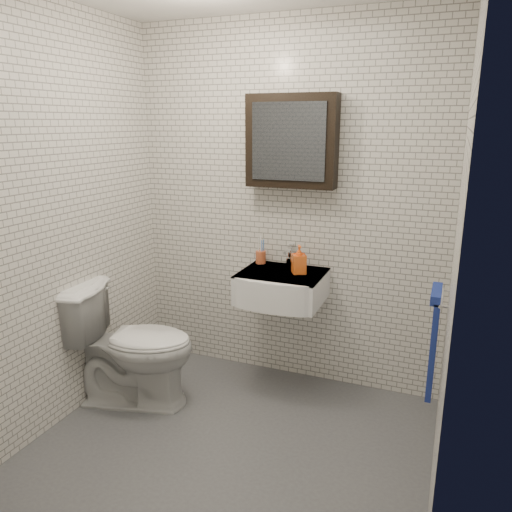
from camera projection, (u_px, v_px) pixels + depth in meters
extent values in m
cube|color=#4B4D52|center=(228.00, 447.00, 2.88)|extent=(2.20, 2.00, 0.01)
cube|color=silver|center=(287.00, 207.00, 3.45)|extent=(2.20, 0.02, 2.50)
cube|color=silver|center=(96.00, 300.00, 1.66)|extent=(2.20, 0.02, 2.50)
cube|color=silver|center=(57.00, 222.00, 2.95)|extent=(0.02, 2.00, 2.50)
cube|color=silver|center=(455.00, 259.00, 2.16)|extent=(0.02, 2.00, 2.50)
cube|color=white|center=(282.00, 286.00, 3.36)|extent=(0.55, 0.45, 0.20)
cylinder|color=silver|center=(283.00, 273.00, 3.36)|extent=(0.31, 0.31, 0.02)
cylinder|color=silver|center=(283.00, 272.00, 3.35)|extent=(0.04, 0.04, 0.01)
cube|color=white|center=(282.00, 273.00, 3.34)|extent=(0.55, 0.45, 0.01)
cylinder|color=silver|center=(290.00, 262.00, 3.47)|extent=(0.06, 0.06, 0.06)
cylinder|color=silver|center=(290.00, 253.00, 3.46)|extent=(0.03, 0.03, 0.08)
cylinder|color=silver|center=(288.00, 251.00, 3.40)|extent=(0.02, 0.12, 0.02)
cube|color=silver|center=(292.00, 245.00, 3.47)|extent=(0.02, 0.09, 0.01)
cube|color=black|center=(292.00, 141.00, 3.25)|extent=(0.60, 0.14, 0.60)
cube|color=#3F444C|center=(288.00, 142.00, 3.18)|extent=(0.49, 0.01, 0.49)
cylinder|color=silver|center=(441.00, 297.00, 2.56)|extent=(0.02, 0.30, 0.02)
cylinder|color=silver|center=(446.00, 290.00, 2.67)|extent=(0.04, 0.02, 0.02)
cylinder|color=silver|center=(445.00, 306.00, 2.44)|extent=(0.04, 0.02, 0.02)
cube|color=#2323A0|center=(433.00, 345.00, 2.64)|extent=(0.03, 0.26, 0.54)
cube|color=#2323A0|center=(437.00, 294.00, 2.57)|extent=(0.05, 0.26, 0.05)
cylinder|color=#BA532E|center=(261.00, 257.00, 3.54)|extent=(0.07, 0.07, 0.09)
cylinder|color=white|center=(259.00, 249.00, 3.52)|extent=(0.02, 0.03, 0.17)
cylinder|color=#3E74C8|center=(262.00, 251.00, 3.51)|extent=(0.01, 0.02, 0.15)
cylinder|color=white|center=(261.00, 248.00, 3.53)|extent=(0.02, 0.03, 0.18)
cylinder|color=#3E74C8|center=(263.00, 250.00, 3.53)|extent=(0.02, 0.04, 0.16)
imported|color=orange|center=(299.00, 259.00, 3.29)|extent=(0.12, 0.12, 0.19)
imported|color=white|center=(132.00, 344.00, 3.27)|extent=(0.89, 0.64, 0.82)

